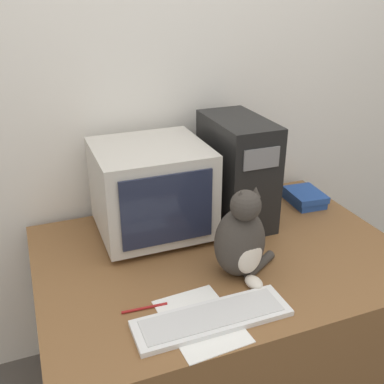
# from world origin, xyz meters

# --- Properties ---
(wall_back) EXTENTS (7.00, 0.05, 2.50)m
(wall_back) POSITION_xyz_m (0.00, 1.03, 1.25)
(wall_back) COLOR silver
(wall_back) RESTS_ON ground_plane
(desk) EXTENTS (1.37, 0.96, 0.73)m
(desk) POSITION_xyz_m (0.00, 0.48, 0.37)
(desk) COLOR brown
(desk) RESTS_ON ground_plane
(crt_monitor) EXTENTS (0.43, 0.42, 0.37)m
(crt_monitor) POSITION_xyz_m (-0.20, 0.73, 0.93)
(crt_monitor) COLOR #BCB7AD
(crt_monitor) RESTS_ON desk
(computer_tower) EXTENTS (0.21, 0.39, 0.45)m
(computer_tower) POSITION_xyz_m (0.17, 0.72, 0.96)
(computer_tower) COLOR black
(computer_tower) RESTS_ON desk
(keyboard) EXTENTS (0.49, 0.14, 0.02)m
(keyboard) POSITION_xyz_m (-0.19, 0.14, 0.74)
(keyboard) COLOR silver
(keyboard) RESTS_ON desk
(cat) EXTENTS (0.27, 0.22, 0.34)m
(cat) POSITION_xyz_m (0.00, 0.33, 0.88)
(cat) COLOR #38332D
(cat) RESTS_ON desk
(book_stack) EXTENTS (0.16, 0.21, 0.06)m
(book_stack) POSITION_xyz_m (0.54, 0.73, 0.76)
(book_stack) COLOR #234793
(book_stack) RESTS_ON desk
(pen) EXTENTS (0.15, 0.02, 0.01)m
(pen) POSITION_xyz_m (-0.36, 0.27, 0.74)
(pen) COLOR maroon
(pen) RESTS_ON desk
(paper_sheet) EXTENTS (0.23, 0.31, 0.00)m
(paper_sheet) POSITION_xyz_m (-0.22, 0.15, 0.74)
(paper_sheet) COLOR white
(paper_sheet) RESTS_ON desk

